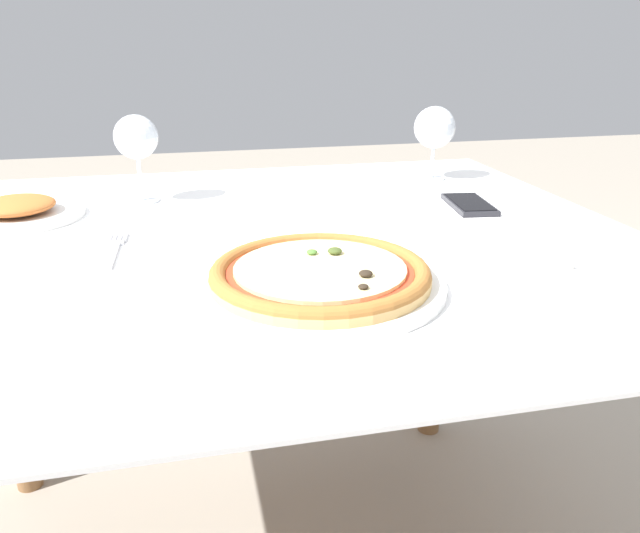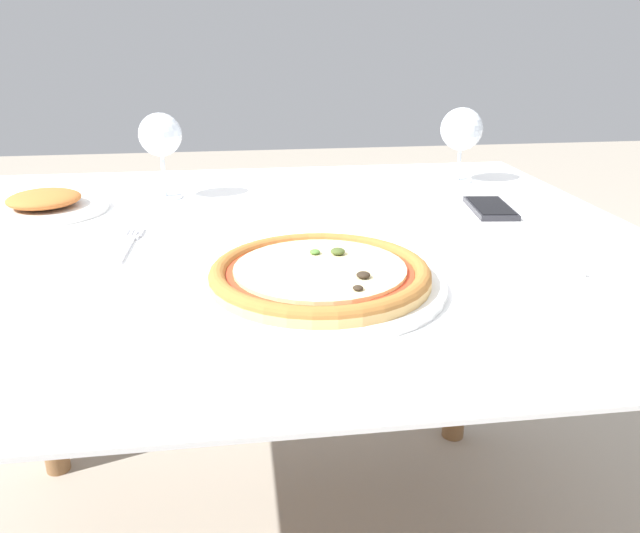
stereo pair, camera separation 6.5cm
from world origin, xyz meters
name	(u,v)px [view 1 (the left image)]	position (x,y,z in m)	size (l,w,h in m)	color
dining_table	(253,286)	(0.00, 0.00, 0.67)	(1.28, 1.08, 0.75)	brown
pizza_plate	(320,276)	(0.06, -0.23, 0.77)	(0.33, 0.33, 0.04)	white
fork	(114,249)	(-0.21, -0.02, 0.75)	(0.03, 0.17, 0.00)	silver
wine_glass_far_left	(136,139)	(-0.18, 0.28, 0.87)	(0.08, 0.08, 0.17)	silver
wine_glass_far_right	(435,128)	(0.45, 0.34, 0.86)	(0.09, 0.09, 0.16)	silver
cell_phone	(469,204)	(0.43, 0.10, 0.75)	(0.09, 0.15, 0.01)	#232328
side_plate	(17,211)	(-0.39, 0.20, 0.76)	(0.23, 0.23, 0.04)	white
napkin_folded	(506,263)	(0.34, -0.21, 0.76)	(0.18, 0.15, 0.01)	silver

